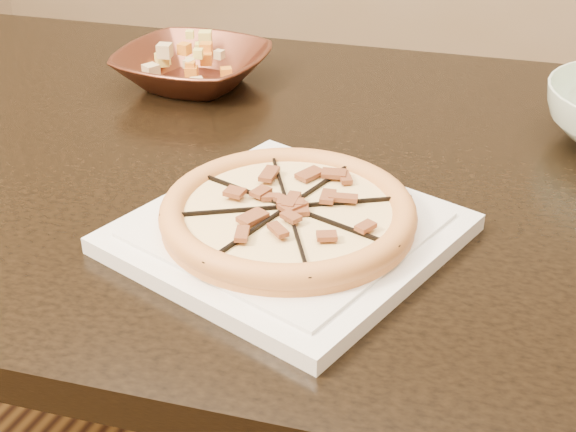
# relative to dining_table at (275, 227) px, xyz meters

# --- Properties ---
(dining_table) EXTENTS (1.46, 1.04, 0.75)m
(dining_table) POSITION_rel_dining_table_xyz_m (0.00, 0.00, 0.00)
(dining_table) COLOR black
(dining_table) RESTS_ON floor
(plate) EXTENTS (0.36, 0.36, 0.02)m
(plate) POSITION_rel_dining_table_xyz_m (0.09, -0.18, 0.12)
(plate) COLOR silver
(plate) RESTS_ON dining_table
(pizza) EXTENTS (0.26, 0.26, 0.03)m
(pizza) POSITION_rel_dining_table_xyz_m (0.09, -0.18, 0.14)
(pizza) COLOR #C88147
(pizza) RESTS_ON plate
(bronze_bowl) EXTENTS (0.22, 0.22, 0.05)m
(bronze_bowl) POSITION_rel_dining_table_xyz_m (-0.21, 0.17, 0.13)
(bronze_bowl) COLOR brown
(bronze_bowl) RESTS_ON dining_table
(mixed_dish) EXTENTS (0.11, 0.10, 0.03)m
(mixed_dish) POSITION_rel_dining_table_xyz_m (-0.21, 0.17, 0.17)
(mixed_dish) COLOR tan
(mixed_dish) RESTS_ON bronze_bowl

